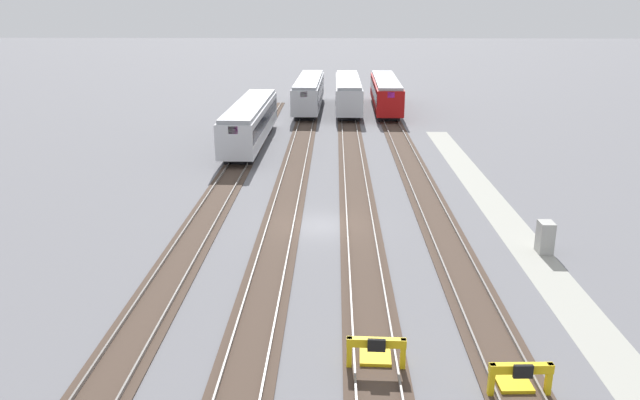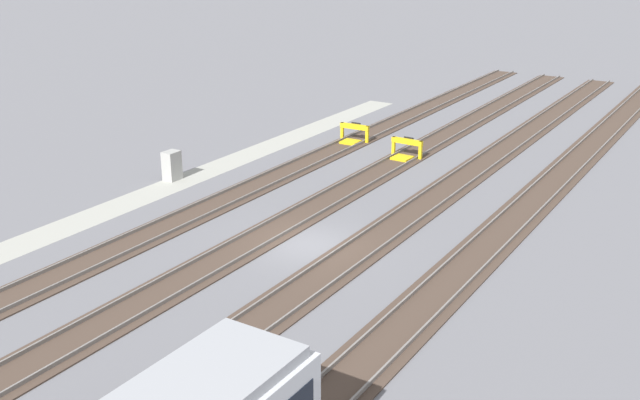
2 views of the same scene
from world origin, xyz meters
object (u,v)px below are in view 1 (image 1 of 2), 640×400
at_px(subway_car_front_row_leftmost, 386,93).
at_px(bumper_stop_nearest_track, 517,377).
at_px(subway_car_front_row_left_inner, 251,122).
at_px(subway_car_front_row_centre, 348,93).
at_px(subway_car_front_row_right_inner, 309,92).
at_px(electrical_cabinet, 545,237).
at_px(bumper_stop_near_inner_track, 376,351).

xyz_separation_m(subway_car_front_row_leftmost, bumper_stop_nearest_track, (-54.98, -0.02, -1.53)).
relative_size(subway_car_front_row_leftmost, bumper_stop_nearest_track, 8.99).
bearing_deg(subway_car_front_row_left_inner, subway_car_front_row_centre, -25.17).
xyz_separation_m(subway_car_front_row_right_inner, electrical_cabinet, (-43.44, -13.46, -1.24)).
xyz_separation_m(bumper_stop_nearest_track, bumper_stop_near_inner_track, (1.44, 4.39, 0.00)).
distance_m(subway_car_front_row_right_inner, bumper_stop_nearest_track, 55.95).
distance_m(subway_car_front_row_leftmost, subway_car_front_row_centre, 4.33).
distance_m(bumper_stop_near_inner_track, electrical_cabinet, 13.71).
height_order(subway_car_front_row_left_inner, subway_car_front_row_centre, same).
bearing_deg(subway_car_front_row_left_inner, subway_car_front_row_right_inner, -12.83).
distance_m(subway_car_front_row_centre, bumper_stop_near_inner_track, 53.63).
bearing_deg(bumper_stop_nearest_track, subway_car_front_row_leftmost, 0.02).
relative_size(subway_car_front_row_centre, bumper_stop_near_inner_track, 8.97).
bearing_deg(bumper_stop_near_inner_track, subway_car_front_row_right_inner, 4.75).
height_order(subway_car_front_row_right_inner, bumper_stop_nearest_track, subway_car_front_row_right_inner).
distance_m(subway_car_front_row_leftmost, subway_car_front_row_right_inner, 8.84).
distance_m(subway_car_front_row_leftmost, subway_car_front_row_left_inner, 22.86).
bearing_deg(subway_car_front_row_right_inner, electrical_cabinet, -162.78).
relative_size(bumper_stop_nearest_track, electrical_cabinet, 1.26).
bearing_deg(subway_car_front_row_leftmost, electrical_cabinet, -173.89).
bearing_deg(subway_car_front_row_leftmost, bumper_stop_near_inner_track, 175.33).
bearing_deg(electrical_cabinet, bumper_stop_nearest_track, 158.66).
bearing_deg(subway_car_front_row_centre, subway_car_front_row_leftmost, -90.95).
relative_size(subway_car_front_row_leftmost, subway_car_front_row_left_inner, 1.00).
bearing_deg(electrical_cabinet, subway_car_front_row_leftmost, 6.11).
bearing_deg(subway_car_front_row_leftmost, subway_car_front_row_right_inner, 88.39).
height_order(subway_car_front_row_centre, bumper_stop_nearest_track, subway_car_front_row_centre).
bearing_deg(subway_car_front_row_right_inner, bumper_stop_nearest_track, -170.88).
xyz_separation_m(subway_car_front_row_centre, electrical_cabinet, (-43.27, -8.96, -1.24)).
bearing_deg(bumper_stop_nearest_track, subway_car_front_row_centre, 4.52).
xyz_separation_m(subway_car_front_row_leftmost, subway_car_front_row_left_inner, (-18.70, 13.15, 0.00)).
bearing_deg(subway_car_front_row_left_inner, bumper_stop_nearest_track, -160.04).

